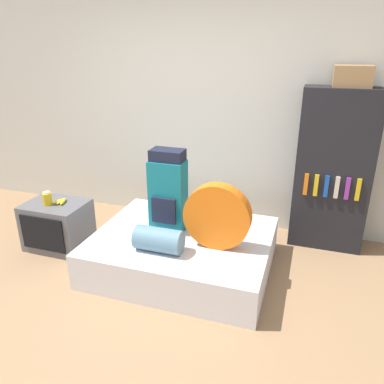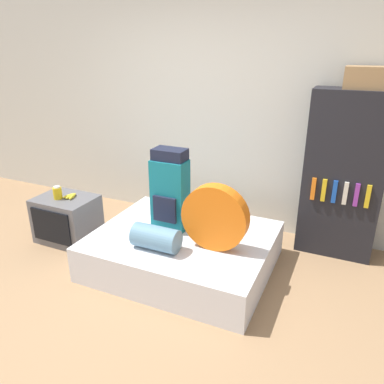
{
  "view_description": "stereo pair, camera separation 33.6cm",
  "coord_description": "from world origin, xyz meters",
  "px_view_note": "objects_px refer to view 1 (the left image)",
  "views": [
    {
      "loc": [
        1.19,
        -2.12,
        2.04
      ],
      "look_at": [
        0.21,
        0.85,
        0.8
      ],
      "focal_mm": 35.0,
      "sensor_mm": 36.0,
      "label": 1
    },
    {
      "loc": [
        1.5,
        -1.99,
        2.04
      ],
      "look_at": [
        0.21,
        0.85,
        0.8
      ],
      "focal_mm": 35.0,
      "sensor_mm": 36.0,
      "label": 2
    }
  ],
  "objects_px": {
    "canister": "(47,199)",
    "bookshelf": "(333,171)",
    "cardboard_box": "(353,76)",
    "tent_bag": "(217,216)",
    "backpack": "(168,192)",
    "television": "(58,225)",
    "sleeping_roll": "(159,240)"
  },
  "relations": [
    {
      "from": "sleeping_roll",
      "to": "canister",
      "type": "height_order",
      "value": "canister"
    },
    {
      "from": "tent_bag",
      "to": "sleeping_roll",
      "type": "bearing_deg",
      "value": -153.41
    },
    {
      "from": "backpack",
      "to": "bookshelf",
      "type": "height_order",
      "value": "bookshelf"
    },
    {
      "from": "bookshelf",
      "to": "television",
      "type": "bearing_deg",
      "value": -160.53
    },
    {
      "from": "television",
      "to": "canister",
      "type": "height_order",
      "value": "canister"
    },
    {
      "from": "bookshelf",
      "to": "cardboard_box",
      "type": "height_order",
      "value": "cardboard_box"
    },
    {
      "from": "cardboard_box",
      "to": "tent_bag",
      "type": "bearing_deg",
      "value": -133.68
    },
    {
      "from": "cardboard_box",
      "to": "television",
      "type": "bearing_deg",
      "value": -160.52
    },
    {
      "from": "backpack",
      "to": "tent_bag",
      "type": "bearing_deg",
      "value": -19.19
    },
    {
      "from": "television",
      "to": "cardboard_box",
      "type": "height_order",
      "value": "cardboard_box"
    },
    {
      "from": "canister",
      "to": "sleeping_roll",
      "type": "bearing_deg",
      "value": -10.87
    },
    {
      "from": "sleeping_roll",
      "to": "cardboard_box",
      "type": "relative_size",
      "value": 1.24
    },
    {
      "from": "tent_bag",
      "to": "bookshelf",
      "type": "relative_size",
      "value": 0.36
    },
    {
      "from": "tent_bag",
      "to": "cardboard_box",
      "type": "relative_size",
      "value": 1.74
    },
    {
      "from": "sleeping_roll",
      "to": "bookshelf",
      "type": "xyz_separation_m",
      "value": [
        1.4,
        1.25,
        0.38
      ]
    },
    {
      "from": "tent_bag",
      "to": "canister",
      "type": "relative_size",
      "value": 4.22
    },
    {
      "from": "backpack",
      "to": "cardboard_box",
      "type": "height_order",
      "value": "cardboard_box"
    },
    {
      "from": "backpack",
      "to": "sleeping_roll",
      "type": "distance_m",
      "value": 0.51
    },
    {
      "from": "sleeping_roll",
      "to": "cardboard_box",
      "type": "bearing_deg",
      "value": 41.16
    },
    {
      "from": "cardboard_box",
      "to": "backpack",
      "type": "bearing_deg",
      "value": -150.74
    },
    {
      "from": "backpack",
      "to": "sleeping_roll",
      "type": "xyz_separation_m",
      "value": [
        0.07,
        -0.42,
        -0.28
      ]
    },
    {
      "from": "backpack",
      "to": "canister",
      "type": "height_order",
      "value": "backpack"
    },
    {
      "from": "tent_bag",
      "to": "cardboard_box",
      "type": "xyz_separation_m",
      "value": [
        0.99,
        1.04,
        1.11
      ]
    },
    {
      "from": "television",
      "to": "bookshelf",
      "type": "height_order",
      "value": "bookshelf"
    },
    {
      "from": "tent_bag",
      "to": "cardboard_box",
      "type": "height_order",
      "value": "cardboard_box"
    },
    {
      "from": "backpack",
      "to": "television",
      "type": "bearing_deg",
      "value": -174.54
    },
    {
      "from": "television",
      "to": "cardboard_box",
      "type": "relative_size",
      "value": 1.83
    },
    {
      "from": "backpack",
      "to": "canister",
      "type": "relative_size",
      "value": 5.68
    },
    {
      "from": "sleeping_roll",
      "to": "bookshelf",
      "type": "bearing_deg",
      "value": 41.77
    },
    {
      "from": "backpack",
      "to": "canister",
      "type": "distance_m",
      "value": 1.29
    },
    {
      "from": "television",
      "to": "cardboard_box",
      "type": "xyz_separation_m",
      "value": [
        2.75,
        0.97,
        1.51
      ]
    },
    {
      "from": "canister",
      "to": "bookshelf",
      "type": "distance_m",
      "value": 2.93
    }
  ]
}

